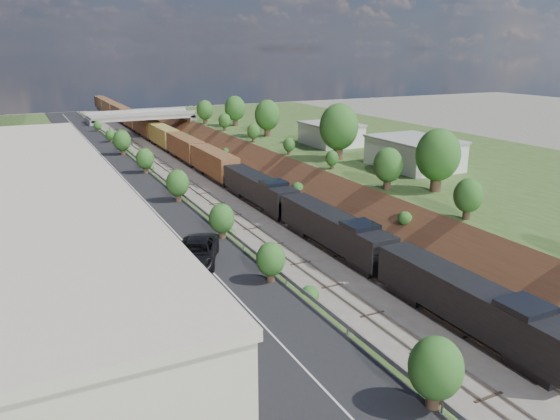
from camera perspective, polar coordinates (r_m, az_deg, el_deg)
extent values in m
cube|color=#374C1F|center=(93.90, 15.00, 4.26)|extent=(44.00, 180.00, 5.00)
cube|color=brown|center=(74.11, -11.86, -0.72)|extent=(10.00, 180.00, 10.00)
cube|color=brown|center=(81.99, 3.15, 1.27)|extent=(10.00, 180.00, 10.00)
cube|color=gray|center=(76.45, -5.78, 0.15)|extent=(1.58, 180.00, 0.18)
cube|color=gray|center=(78.32, -2.22, 0.63)|extent=(1.58, 180.00, 0.18)
cube|color=black|center=(71.90, -15.57, 2.67)|extent=(8.00, 180.00, 0.10)
cube|color=#99999E|center=(72.61, -12.43, 3.42)|extent=(0.06, 171.00, 0.30)
cube|color=maroon|center=(49.34, -24.94, -3.28)|extent=(14.00, 62.00, 2.20)
cube|color=beige|center=(48.43, -25.40, 0.35)|extent=(14.00, 62.00, 4.30)
cube|color=beige|center=(47.88, -25.75, 3.11)|extent=(14.30, 62.30, 0.50)
cube|color=gray|center=(133.19, -19.04, 7.67)|extent=(1.50, 8.00, 6.20)
cube|color=gray|center=(137.92, -9.47, 8.61)|extent=(1.50, 8.00, 6.20)
cube|color=gray|center=(134.70, -14.27, 9.48)|extent=(24.00, 8.00, 1.00)
cube|color=gray|center=(130.73, -13.91, 9.66)|extent=(24.00, 0.30, 0.80)
cube|color=gray|center=(138.50, -14.66, 9.96)|extent=(24.00, 0.30, 0.80)
cube|color=silver|center=(81.00, 13.82, 5.71)|extent=(9.00, 12.00, 4.00)
cube|color=silver|center=(98.38, 5.35, 7.84)|extent=(8.00, 10.00, 3.60)
cylinder|color=#473323|center=(68.10, 15.98, 2.98)|extent=(1.30, 1.30, 2.62)
ellipsoid|color=#305D21|center=(67.47, 16.19, 5.58)|extent=(5.25, 5.25, 6.30)
cylinder|color=#473323|center=(36.69, 2.71, -9.16)|extent=(0.66, 0.66, 1.22)
ellipsoid|color=#305D21|center=(36.08, 2.74, -7.05)|extent=(2.45, 2.45, 2.94)
cube|color=black|center=(43.02, 25.23, -14.52)|extent=(2.40, 4.00, 0.90)
cube|color=black|center=(45.85, 19.10, -8.95)|extent=(3.21, 19.27, 3.20)
cube|color=black|center=(41.62, 27.09, -13.72)|extent=(2.95, 3.00, 1.80)
cube|color=black|center=(42.16, 24.25, -9.42)|extent=(3.15, 3.10, 0.90)
cube|color=black|center=(60.55, 5.57, -1.86)|extent=(3.21, 19.27, 3.20)
cube|color=black|center=(77.79, -2.27, 2.35)|extent=(3.21, 19.27, 3.20)
cube|color=brown|center=(152.11, -14.61, 8.92)|extent=(3.21, 136.45, 3.85)
imported|color=black|center=(43.75, -8.66, -4.42)|extent=(5.48, 7.22, 1.82)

